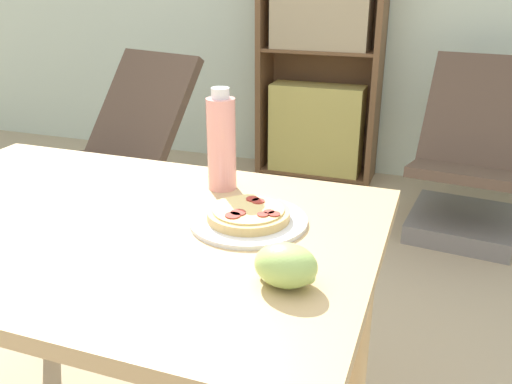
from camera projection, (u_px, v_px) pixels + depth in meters
dining_table at (108, 262)px, 1.25m from camera, size 1.21×0.80×0.77m
pizza_on_plate at (248, 217)px, 1.19m from camera, size 0.26×0.26×0.04m
grape_bunch at (286, 266)px, 0.94m from camera, size 0.11×0.09×0.08m
drink_bottle at (221, 142)px, 1.34m from camera, size 0.07×0.07×0.26m
lounge_chair_near at (124, 172)px, 2.91m from camera, size 0.72×0.88×0.88m
lounge_chair_far at (469, 179)px, 2.81m from camera, size 0.63×0.82×0.88m
bookshelf at (320, 62)px, 3.44m from camera, size 0.78×0.29×1.65m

